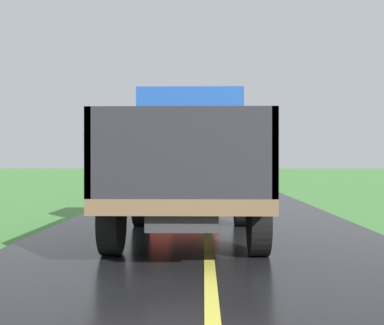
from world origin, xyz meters
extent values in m
cube|color=#2D2D30|center=(-0.34, 11.87, 0.68)|extent=(0.90, 5.51, 0.24)
cube|color=brown|center=(-0.34, 11.87, 0.88)|extent=(2.30, 5.80, 0.20)
cube|color=#1E479E|center=(-0.34, 13.82, 1.93)|extent=(2.10, 1.90, 1.90)
cube|color=black|center=(-0.34, 14.78, 2.26)|extent=(1.78, 0.02, 0.76)
cube|color=#232328|center=(-1.45, 10.90, 1.53)|extent=(0.08, 3.85, 1.10)
cube|color=#232328|center=(0.77, 10.90, 1.53)|extent=(0.08, 3.85, 1.10)
cube|color=#232328|center=(-0.34, 9.01, 1.53)|extent=(2.30, 0.08, 1.10)
cube|color=#232328|center=(-0.34, 12.78, 1.53)|extent=(2.30, 0.08, 1.10)
cylinder|color=black|center=(-1.39, 13.67, 0.58)|extent=(0.28, 1.00, 1.00)
cylinder|color=black|center=(0.71, 13.67, 0.58)|extent=(0.28, 1.00, 1.00)
cylinder|color=black|center=(-1.39, 10.28, 0.58)|extent=(0.28, 1.00, 1.00)
cylinder|color=black|center=(0.71, 10.28, 0.58)|extent=(0.28, 1.00, 1.00)
ellipsoid|color=#B8C51A|center=(-0.52, 11.89, 1.77)|extent=(0.57, 0.64, 0.38)
ellipsoid|color=#A5BA2C|center=(-0.80, 9.71, 1.18)|extent=(0.59, 0.66, 0.41)
ellipsoid|color=#B0CE25|center=(0.34, 12.37, 1.51)|extent=(0.57, 0.69, 0.37)
ellipsoid|color=#AEC121|center=(-0.03, 10.29, 1.80)|extent=(0.41, 0.44, 0.41)
ellipsoid|color=#B0C424|center=(-0.49, 11.69, 1.20)|extent=(0.54, 0.66, 0.45)
ellipsoid|color=#B7CB25|center=(-0.45, 10.68, 1.78)|extent=(0.57, 0.72, 0.51)
ellipsoid|color=#A4C42E|center=(-0.87, 11.23, 1.48)|extent=(0.44, 0.56, 0.38)
ellipsoid|color=#AEC722|center=(-0.11, 10.75, 1.14)|extent=(0.40, 0.45, 0.41)
ellipsoid|color=#A4C92C|center=(-0.89, 9.95, 1.51)|extent=(0.41, 0.45, 0.47)
ellipsoid|color=gold|center=(-0.02, 11.27, 1.49)|extent=(0.43, 0.44, 0.41)
ellipsoid|color=#B3C932|center=(-0.49, 9.52, 1.46)|extent=(0.40, 0.41, 0.50)
ellipsoid|color=gold|center=(-0.34, 11.14, 1.17)|extent=(0.40, 0.42, 0.47)
ellipsoid|color=#A6C72E|center=(-1.08, 11.53, 1.19)|extent=(0.42, 0.53, 0.37)
cube|color=#2D2D30|center=(-0.80, 22.13, 0.68)|extent=(0.90, 5.51, 0.24)
cube|color=brown|center=(-0.80, 22.13, 0.88)|extent=(2.30, 5.80, 0.20)
cube|color=silver|center=(-0.80, 24.08, 1.93)|extent=(2.10, 1.90, 1.90)
cube|color=black|center=(-0.80, 25.03, 2.26)|extent=(1.78, 0.02, 0.76)
cube|color=maroon|center=(-1.91, 21.15, 1.53)|extent=(0.08, 3.85, 1.10)
cube|color=maroon|center=(0.31, 21.15, 1.53)|extent=(0.08, 3.85, 1.10)
cube|color=maroon|center=(-0.80, 19.27, 1.53)|extent=(2.30, 0.08, 1.10)
cube|color=maroon|center=(-0.80, 23.04, 1.53)|extent=(2.30, 0.08, 1.10)
cylinder|color=black|center=(-1.85, 23.93, 0.58)|extent=(0.28, 1.00, 1.00)
cylinder|color=black|center=(0.25, 23.93, 0.58)|extent=(0.28, 1.00, 1.00)
cylinder|color=black|center=(-1.85, 20.53, 0.58)|extent=(0.28, 1.00, 1.00)
cylinder|color=black|center=(0.25, 20.53, 0.58)|extent=(0.28, 1.00, 1.00)
ellipsoid|color=#ABC51F|center=(-1.13, 22.02, 1.47)|extent=(0.56, 0.61, 0.39)
ellipsoid|color=gold|center=(-0.03, 22.45, 1.44)|extent=(0.56, 0.58, 0.47)
ellipsoid|color=#A9D321|center=(-0.57, 20.01, 1.48)|extent=(0.53, 0.55, 0.43)
ellipsoid|color=#ACBD23|center=(-0.92, 20.78, 1.82)|extent=(0.59, 0.67, 0.40)
ellipsoid|color=#B4C82F|center=(-1.66, 21.17, 1.78)|extent=(0.43, 0.54, 0.38)
ellipsoid|color=#A5C42A|center=(-1.01, 21.93, 1.77)|extent=(0.53, 0.51, 0.43)
ellipsoid|color=#ADC528|center=(-1.07, 20.93, 1.47)|extent=(0.58, 0.72, 0.37)
ellipsoid|color=#A5CD30|center=(-0.59, 20.89, 1.19)|extent=(0.59, 0.59, 0.37)
ellipsoid|color=#BCC71A|center=(-1.67, 21.07, 1.47)|extent=(0.55, 0.63, 0.42)
ellipsoid|color=gold|center=(-0.26, 22.07, 1.12)|extent=(0.46, 0.48, 0.42)
ellipsoid|color=#ADCE2D|center=(-0.69, 21.42, 1.45)|extent=(0.44, 0.44, 0.43)
camera|label=1|loc=(-0.08, 2.94, 1.43)|focal=48.04mm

